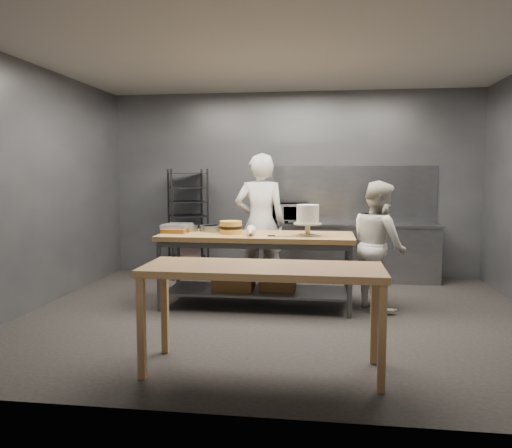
{
  "coord_description": "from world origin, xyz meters",
  "views": [
    {
      "loc": [
        0.52,
        -5.74,
        1.66
      ],
      "look_at": [
        -0.31,
        0.34,
        1.05
      ],
      "focal_mm": 35.0,
      "sensor_mm": 36.0,
      "label": 1
    }
  ],
  "objects_px": {
    "speed_rack": "(188,224)",
    "chef_behind": "(260,223)",
    "layer_cake": "(231,227)",
    "chef_right": "(379,245)",
    "microwave": "(291,213)",
    "near_counter": "(263,276)",
    "frosted_cake_stand": "(308,216)",
    "work_table": "(255,261)"
  },
  "relations": [
    {
      "from": "speed_rack",
      "to": "chef_behind",
      "type": "height_order",
      "value": "chef_behind"
    },
    {
      "from": "layer_cake",
      "to": "chef_right",
      "type": "bearing_deg",
      "value": 4.36
    },
    {
      "from": "chef_behind",
      "to": "layer_cake",
      "type": "bearing_deg",
      "value": 65.42
    },
    {
      "from": "speed_rack",
      "to": "microwave",
      "type": "height_order",
      "value": "speed_rack"
    },
    {
      "from": "microwave",
      "to": "layer_cake",
      "type": "relative_size",
      "value": 1.95
    },
    {
      "from": "near_counter",
      "to": "speed_rack",
      "type": "xyz_separation_m",
      "value": [
        -1.69,
        3.77,
        0.04
      ]
    },
    {
      "from": "speed_rack",
      "to": "chef_right",
      "type": "relative_size",
      "value": 1.1
    },
    {
      "from": "frosted_cake_stand",
      "to": "work_table",
      "type": "bearing_deg",
      "value": 169.94
    },
    {
      "from": "work_table",
      "to": "speed_rack",
      "type": "height_order",
      "value": "speed_rack"
    },
    {
      "from": "chef_behind",
      "to": "frosted_cake_stand",
      "type": "bearing_deg",
      "value": 121.21
    },
    {
      "from": "speed_rack",
      "to": "layer_cake",
      "type": "xyz_separation_m",
      "value": [
        1.04,
        -1.73,
        0.14
      ]
    },
    {
      "from": "work_table",
      "to": "frosted_cake_stand",
      "type": "xyz_separation_m",
      "value": [
        0.66,
        -0.12,
        0.59
      ]
    },
    {
      "from": "work_table",
      "to": "layer_cake",
      "type": "bearing_deg",
      "value": -175.61
    },
    {
      "from": "speed_rack",
      "to": "chef_behind",
      "type": "xyz_separation_m",
      "value": [
        1.31,
        -0.91,
        0.12
      ]
    },
    {
      "from": "work_table",
      "to": "chef_right",
      "type": "height_order",
      "value": "chef_right"
    },
    {
      "from": "near_counter",
      "to": "speed_rack",
      "type": "bearing_deg",
      "value": 114.14
    },
    {
      "from": "speed_rack",
      "to": "chef_behind",
      "type": "relative_size",
      "value": 0.9
    },
    {
      "from": "chef_right",
      "to": "layer_cake",
      "type": "xyz_separation_m",
      "value": [
        -1.83,
        -0.14,
        0.21
      ]
    },
    {
      "from": "chef_right",
      "to": "speed_rack",
      "type": "bearing_deg",
      "value": 40.33
    },
    {
      "from": "chef_right",
      "to": "chef_behind",
      "type": "bearing_deg",
      "value": 45.98
    },
    {
      "from": "chef_right",
      "to": "near_counter",
      "type": "bearing_deg",
      "value": 131.01
    },
    {
      "from": "frosted_cake_stand",
      "to": "near_counter",
      "type": "bearing_deg",
      "value": -98.96
    },
    {
      "from": "work_table",
      "to": "chef_behind",
      "type": "distance_m",
      "value": 0.89
    },
    {
      "from": "microwave",
      "to": "frosted_cake_stand",
      "type": "bearing_deg",
      "value": -80.13
    },
    {
      "from": "frosted_cake_stand",
      "to": "microwave",
      "type": "bearing_deg",
      "value": 99.87
    },
    {
      "from": "near_counter",
      "to": "chef_right",
      "type": "bearing_deg",
      "value": 61.74
    },
    {
      "from": "work_table",
      "to": "chef_right",
      "type": "distance_m",
      "value": 1.55
    },
    {
      "from": "microwave",
      "to": "work_table",
      "type": "bearing_deg",
      "value": -100.49
    },
    {
      "from": "microwave",
      "to": "layer_cake",
      "type": "height_order",
      "value": "microwave"
    },
    {
      "from": "chef_behind",
      "to": "chef_right",
      "type": "distance_m",
      "value": 1.71
    },
    {
      "from": "work_table",
      "to": "near_counter",
      "type": "xyz_separation_m",
      "value": [
        0.35,
        -2.07,
        0.24
      ]
    },
    {
      "from": "near_counter",
      "to": "microwave",
      "type": "xyz_separation_m",
      "value": [
        -0.02,
        3.85,
        0.24
      ]
    },
    {
      "from": "near_counter",
      "to": "chef_right",
      "type": "height_order",
      "value": "chef_right"
    },
    {
      "from": "chef_behind",
      "to": "chef_right",
      "type": "xyz_separation_m",
      "value": [
        1.56,
        -0.67,
        -0.18
      ]
    },
    {
      "from": "work_table",
      "to": "speed_rack",
      "type": "bearing_deg",
      "value": 128.2
    },
    {
      "from": "chef_behind",
      "to": "frosted_cake_stand",
      "type": "relative_size",
      "value": 5.16
    },
    {
      "from": "speed_rack",
      "to": "chef_behind",
      "type": "distance_m",
      "value": 1.6
    },
    {
      "from": "layer_cake",
      "to": "chef_behind",
      "type": "bearing_deg",
      "value": 71.62
    },
    {
      "from": "work_table",
      "to": "speed_rack",
      "type": "xyz_separation_m",
      "value": [
        -1.34,
        1.7,
        0.28
      ]
    },
    {
      "from": "frosted_cake_stand",
      "to": "layer_cake",
      "type": "xyz_separation_m",
      "value": [
        -0.96,
        0.09,
        -0.16
      ]
    },
    {
      "from": "microwave",
      "to": "frosted_cake_stand",
      "type": "relative_size",
      "value": 1.43
    },
    {
      "from": "frosted_cake_stand",
      "to": "layer_cake",
      "type": "height_order",
      "value": "frosted_cake_stand"
    }
  ]
}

